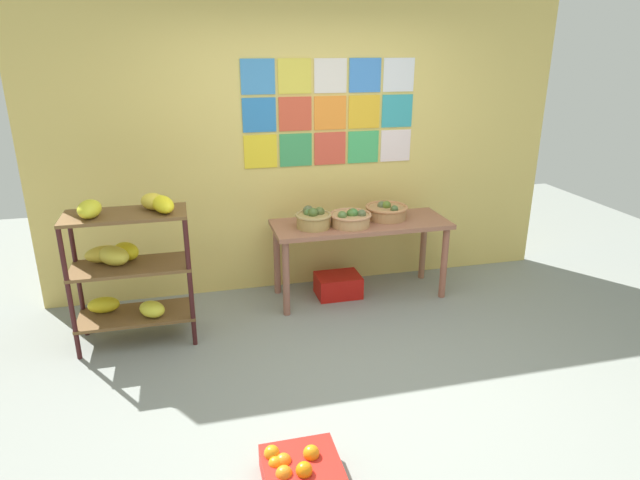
# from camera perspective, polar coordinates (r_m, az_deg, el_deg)

# --- Properties ---
(ground) EXTENTS (9.59, 9.59, 0.00)m
(ground) POSITION_cam_1_polar(r_m,az_deg,el_deg) (3.90, 4.96, -14.91)
(ground) COLOR gray
(back_wall_with_art) EXTENTS (4.82, 0.07, 2.71)m
(back_wall_with_art) POSITION_cam_1_polar(r_m,az_deg,el_deg) (5.04, -1.31, 10.00)
(back_wall_with_art) COLOR #DDBF61
(back_wall_with_art) RESTS_ON ground
(banana_shelf_unit) EXTENTS (0.88, 0.44, 1.18)m
(banana_shelf_unit) POSITION_cam_1_polar(r_m,az_deg,el_deg) (4.37, -19.40, -1.72)
(banana_shelf_unit) COLOR #3B1616
(banana_shelf_unit) RESTS_ON ground
(display_table) EXTENTS (1.58, 0.58, 0.71)m
(display_table) POSITION_cam_1_polar(r_m,az_deg,el_deg) (4.93, 4.26, 0.82)
(display_table) COLOR #955E47
(display_table) RESTS_ON ground
(fruit_basket_centre) EXTENTS (0.39, 0.39, 0.17)m
(fruit_basket_centre) POSITION_cam_1_polar(r_m,az_deg,el_deg) (5.01, 6.96, 3.02)
(fruit_basket_centre) COLOR #AF7F4F
(fruit_basket_centre) RESTS_ON display_table
(fruit_basket_right) EXTENTS (0.37, 0.37, 0.16)m
(fruit_basket_right) POSITION_cam_1_polar(r_m,az_deg,el_deg) (4.77, 3.22, 2.29)
(fruit_basket_right) COLOR tan
(fruit_basket_right) RESTS_ON display_table
(fruit_basket_back_left) EXTENTS (0.31, 0.31, 0.18)m
(fruit_basket_back_left) POSITION_cam_1_polar(r_m,az_deg,el_deg) (4.72, -0.71, 2.26)
(fruit_basket_back_left) COLOR #A88A4D
(fruit_basket_back_left) RESTS_ON display_table
(produce_crate_under_table) EXTENTS (0.40, 0.31, 0.20)m
(produce_crate_under_table) POSITION_cam_1_polar(r_m,az_deg,el_deg) (5.10, 1.90, -4.73)
(produce_crate_under_table) COLOR red
(produce_crate_under_table) RESTS_ON ground
(orange_crate_foreground) EXTENTS (0.41, 0.38, 0.20)m
(orange_crate_foreground) POSITION_cam_1_polar(r_m,az_deg,el_deg) (3.14, -2.09, -23.00)
(orange_crate_foreground) COLOR red
(orange_crate_foreground) RESTS_ON ground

